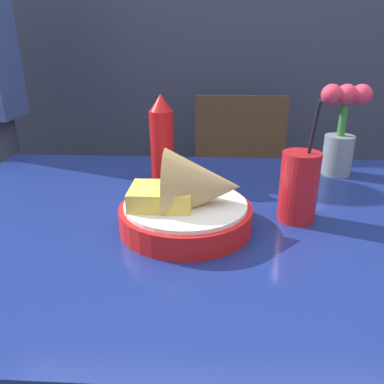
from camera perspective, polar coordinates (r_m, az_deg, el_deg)
name	(u,v)px	position (r m, az deg, el deg)	size (l,w,h in m)	color
dining_table	(197,252)	(0.86, 0.77, -9.20)	(1.25, 0.88, 0.76)	navy
chair_far_window	(240,182)	(1.66, 7.27, 1.48)	(0.40, 0.40, 0.89)	#473323
food_basket	(191,202)	(0.73, -0.16, -1.52)	(0.26, 0.26, 0.16)	red
ketchup_bottle	(162,141)	(0.97, -4.61, 7.72)	(0.06, 0.06, 0.23)	red
drink_cup	(298,189)	(0.80, 15.91, 0.47)	(0.08, 0.08, 0.25)	red
flower_vase	(341,131)	(1.11, 21.78, 8.66)	(0.13, 0.08, 0.25)	gray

